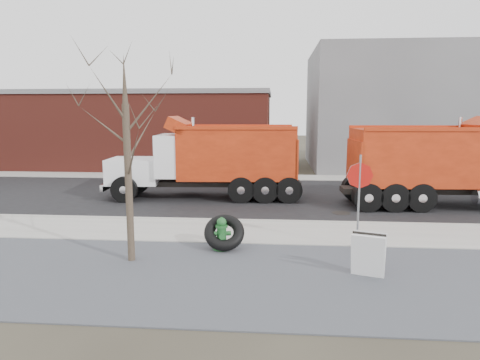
# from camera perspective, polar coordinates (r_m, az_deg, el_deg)

# --- Properties ---
(ground) EXTENTS (120.00, 120.00, 0.00)m
(ground) POSITION_cam_1_polar(r_m,az_deg,el_deg) (13.47, 2.58, -7.39)
(ground) COLOR #383328
(ground) RESTS_ON ground
(gravel_verge) EXTENTS (60.00, 5.00, 0.03)m
(gravel_verge) POSITION_cam_1_polar(r_m,az_deg,el_deg) (10.16, 1.82, -12.87)
(gravel_verge) COLOR slate
(gravel_verge) RESTS_ON ground
(sidewalk) EXTENTS (60.00, 2.50, 0.06)m
(sidewalk) POSITION_cam_1_polar(r_m,az_deg,el_deg) (13.70, 2.62, -6.98)
(sidewalk) COLOR #9E9B93
(sidewalk) RESTS_ON ground
(curb) EXTENTS (60.00, 0.15, 0.11)m
(curb) POSITION_cam_1_polar(r_m,az_deg,el_deg) (14.95, 2.80, -5.52)
(curb) COLOR #9E9B93
(curb) RESTS_ON ground
(road) EXTENTS (60.00, 9.40, 0.02)m
(road) POSITION_cam_1_polar(r_m,az_deg,el_deg) (19.59, 3.27, -2.18)
(road) COLOR black
(road) RESTS_ON ground
(far_sidewalk) EXTENTS (60.00, 2.00, 0.06)m
(far_sidewalk) POSITION_cam_1_polar(r_m,az_deg,el_deg) (25.21, 3.60, 0.37)
(far_sidewalk) COLOR #9E9B93
(far_sidewalk) RESTS_ON ground
(building_grey) EXTENTS (12.00, 10.00, 8.00)m
(building_grey) POSITION_cam_1_polar(r_m,az_deg,el_deg) (32.08, 20.39, 8.79)
(building_grey) COLOR gray
(building_grey) RESTS_ON ground
(building_brick) EXTENTS (20.20, 8.20, 5.30)m
(building_brick) POSITION_cam_1_polar(r_m,az_deg,el_deg) (31.72, -14.66, 6.62)
(building_brick) COLOR maroon
(building_brick) RESTS_ON ground
(bare_tree) EXTENTS (3.20, 3.20, 5.20)m
(bare_tree) POSITION_cam_1_polar(r_m,az_deg,el_deg) (10.96, -14.89, 6.07)
(bare_tree) COLOR #382D23
(bare_tree) RESTS_ON ground
(fire_hydrant) EXTENTS (0.53, 0.52, 0.94)m
(fire_hydrant) POSITION_cam_1_polar(r_m,az_deg,el_deg) (11.97, -2.46, -7.36)
(fire_hydrant) COLOR #235E25
(fire_hydrant) RESTS_ON ground
(truck_tire) EXTENTS (1.21, 1.11, 1.02)m
(truck_tire) POSITION_cam_1_polar(r_m,az_deg,el_deg) (11.99, -2.11, -6.99)
(truck_tire) COLOR black
(truck_tire) RESTS_ON ground
(stop_sign) EXTENTS (0.72, 0.06, 2.66)m
(stop_sign) POSITION_cam_1_polar(r_m,az_deg,el_deg) (12.21, 15.63, -0.67)
(stop_sign) COLOR gray
(stop_sign) RESTS_ON ground
(sandwich_board) EXTENTS (0.86, 0.69, 1.04)m
(sandwich_board) POSITION_cam_1_polar(r_m,az_deg,el_deg) (10.46, 16.73, -9.49)
(sandwich_board) COLOR white
(sandwich_board) RESTS_ON ground
(dump_truck_red_a) EXTENTS (8.96, 2.90, 3.59)m
(dump_truck_red_a) POSITION_cam_1_polar(r_m,az_deg,el_deg) (19.09, 25.87, 2.16)
(dump_truck_red_a) COLOR black
(dump_truck_red_a) RESTS_ON ground
(dump_truck_red_b) EXTENTS (8.54, 2.92, 3.58)m
(dump_truck_red_b) POSITION_cam_1_polar(r_m,az_deg,el_deg) (18.97, -3.70, 2.99)
(dump_truck_red_b) COLOR black
(dump_truck_red_b) RESTS_ON ground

